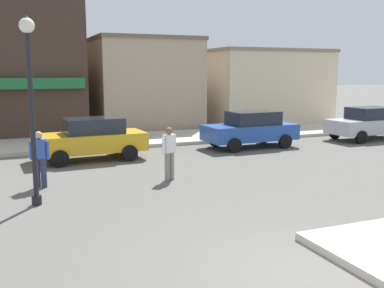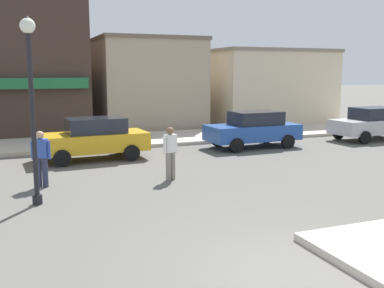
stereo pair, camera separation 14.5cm
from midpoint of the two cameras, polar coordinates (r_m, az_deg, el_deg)
ground_plane at (r=7.76m, az=15.33°, el=-15.99°), size 160.00×160.00×0.00m
kerb_far at (r=21.06m, az=-9.47°, el=0.40°), size 80.00×4.00×0.15m
lamp_post at (r=11.40m, az=-19.44°, el=7.18°), size 0.36×0.36×4.54m
parked_car_nearest at (r=17.02m, az=-12.18°, el=0.74°), size 4.08×2.04×1.56m
parked_car_second at (r=19.48m, az=8.01°, el=1.91°), size 4.05×1.98×1.56m
parked_car_third at (r=23.16m, az=22.11°, el=2.48°), size 4.07×2.00×1.56m
pedestrian_crossing_near at (r=13.53m, az=-2.45°, el=-0.97°), size 0.54×0.35×1.61m
pedestrian_crossing_far at (r=13.33m, az=-18.33°, el=-1.59°), size 0.55×0.33×1.61m
building_corner_shop at (r=27.12m, az=-22.79°, el=9.48°), size 8.37×10.01×7.42m
building_storefront_left_near at (r=27.68m, az=-6.30°, el=7.76°), size 5.83×8.00×5.14m
building_storefront_left_mid at (r=29.42m, az=8.97°, el=7.24°), size 7.47×6.57×4.58m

